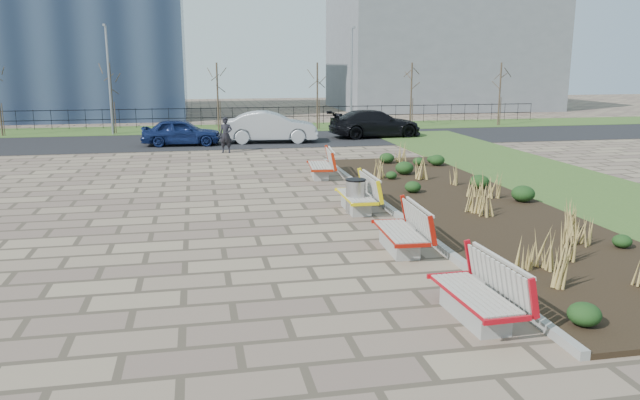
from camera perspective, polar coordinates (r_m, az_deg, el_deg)
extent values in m
plane|color=#83715A|center=(12.00, -4.28, -7.59)|extent=(120.00, 120.00, 0.00)
cube|color=black|center=(18.33, 13.47, -0.62)|extent=(4.50, 18.00, 0.10)
cube|color=gray|center=(17.49, 6.52, -0.90)|extent=(0.16, 18.00, 0.15)
cube|color=#33511E|center=(20.75, 25.49, -0.08)|extent=(5.00, 38.00, 0.04)
cube|color=#33511E|center=(39.42, -9.31, 6.45)|extent=(80.00, 5.00, 0.04)
cube|color=black|center=(33.47, -8.93, 5.37)|extent=(80.00, 7.00, 0.02)
cylinder|color=#B2B2B7|center=(17.29, 3.27, 0.33)|extent=(0.55, 0.55, 0.93)
imported|color=black|center=(29.04, -8.61, 5.90)|extent=(0.67, 0.52, 1.63)
imported|color=#111E4C|center=(31.91, -12.56, 6.08)|extent=(3.94, 1.78, 1.31)
imported|color=#A5A7AC|center=(32.40, -4.54, 6.67)|extent=(4.93, 2.13, 1.58)
imported|color=black|center=(34.71, 5.07, 6.98)|extent=(5.29, 2.54, 1.49)
cube|color=slate|center=(57.31, 10.90, 13.25)|extent=(18.00, 12.00, 10.00)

